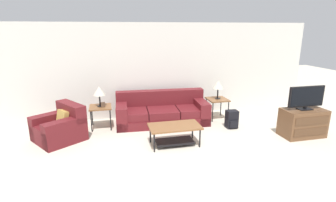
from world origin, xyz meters
TOP-DOWN VIEW (x-y plane):
  - ground_plane at (0.00, 0.00)m, footprint 24.00×24.00m
  - wall_back at (0.00, 3.85)m, footprint 9.16×0.06m
  - couch at (-0.02, 3.18)m, footprint 2.44×1.11m
  - armchair at (-2.48, 2.62)m, footprint 1.29×1.29m
  - coffee_table at (-0.04, 1.76)m, footprint 1.10×0.60m
  - side_table_left at (-1.59, 3.16)m, footprint 0.54×0.56m
  - side_table_right at (1.55, 3.16)m, footprint 0.54×0.56m
  - table_lamp_left at (-1.59, 3.16)m, footprint 0.30×0.30m
  - table_lamp_right at (1.55, 3.16)m, footprint 0.30×0.30m
  - tv_console at (2.98, 1.54)m, footprint 0.97×0.55m
  - television at (2.98, 1.54)m, footprint 0.89×0.20m
  - backpack at (1.62, 2.40)m, footprint 0.28×0.29m
  - picture_frame at (-1.52, 3.08)m, footprint 0.10×0.04m

SIDE VIEW (x-z plane):
  - ground_plane at x=0.00m, z-range 0.00..0.00m
  - backpack at x=1.62m, z-range -0.01..0.45m
  - armchair at x=-2.48m, z-range -0.11..0.69m
  - couch at x=-0.02m, z-range -0.12..0.70m
  - tv_console at x=2.98m, z-range 0.00..0.65m
  - coffee_table at x=-0.04m, z-range 0.11..0.55m
  - side_table_left at x=-1.59m, z-range 0.23..0.79m
  - side_table_right at x=1.55m, z-range 0.23..0.79m
  - picture_frame at x=-1.52m, z-range 0.57..0.70m
  - television at x=2.98m, z-range 0.67..1.21m
  - table_lamp_left at x=-1.59m, z-range 0.70..1.21m
  - table_lamp_right at x=1.55m, z-range 0.70..1.21m
  - wall_back at x=0.00m, z-range 0.00..2.60m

